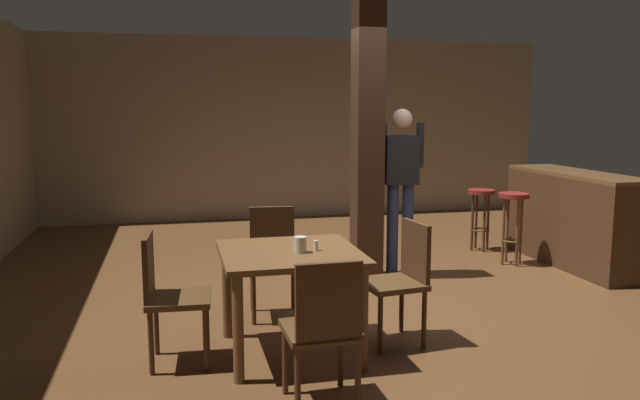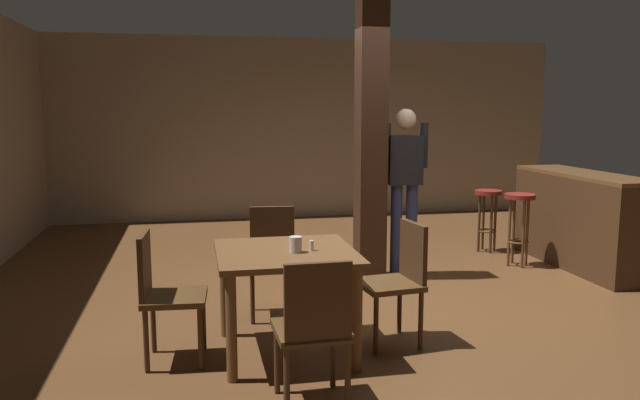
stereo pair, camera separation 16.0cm
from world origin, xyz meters
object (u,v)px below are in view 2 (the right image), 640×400
object	(u,v)px
dining_table	(286,267)
napkin_cup	(296,244)
chair_east	(398,276)
bar_counter	(575,219)
bar_stool_near	(519,213)
salt_shaker	(312,246)
chair_south	(314,325)
standing_person	(405,179)
bar_stool_mid	(488,207)
chair_north	(273,255)
chair_west	(163,290)

from	to	relation	value
dining_table	napkin_cup	world-z (taller)	napkin_cup
chair_east	bar_counter	distance (m)	3.14
chair_east	bar_stool_near	bearing A→B (deg)	43.35
dining_table	salt_shaker	bearing A→B (deg)	-13.58
chair_east	chair_south	size ratio (longest dim) A/B	1.00
salt_shaker	standing_person	xyz separation A→B (m)	(1.33, 1.89, 0.22)
bar_stool_near	bar_stool_mid	world-z (taller)	bar_stool_near
salt_shaker	chair_east	bearing A→B (deg)	5.56
standing_person	chair_east	bearing A→B (deg)	-110.25
chair_north	salt_shaker	xyz separation A→B (m)	(0.16, -0.91, 0.27)
bar_stool_mid	chair_east	bearing A→B (deg)	-127.47
chair_south	salt_shaker	bearing A→B (deg)	80.07
bar_stool_near	standing_person	bearing A→B (deg)	-176.30
dining_table	bar_stool_mid	distance (m)	3.89
bar_stool_mid	dining_table	bearing A→B (deg)	-137.09
chair_east	salt_shaker	distance (m)	0.72
napkin_cup	bar_stool_near	distance (m)	3.46
chair_north	chair_south	bearing A→B (deg)	-89.62
chair_east	dining_table	bearing A→B (deg)	-178.51
salt_shaker	bar_counter	xyz separation A→B (m)	(3.26, 1.82, -0.25)
dining_table	chair_north	xyz separation A→B (m)	(0.02, 0.87, -0.12)
dining_table	standing_person	world-z (taller)	standing_person
napkin_cup	bar_stool_near	size ratio (longest dim) A/B	0.14
chair_west	napkin_cup	xyz separation A→B (m)	(0.90, -0.08, 0.29)
chair_east	bar_stool_mid	size ratio (longest dim) A/B	1.19
chair_south	bar_stool_mid	world-z (taller)	chair_south
chair_west	salt_shaker	size ratio (longest dim) A/B	12.52
chair_east	salt_shaker	xyz separation A→B (m)	(-0.66, -0.06, 0.27)
bar_stool_near	bar_stool_mid	xyz separation A→B (m)	(-0.01, 0.71, -0.04)
salt_shaker	bar_counter	bearing A→B (deg)	29.08
chair_north	standing_person	world-z (taller)	standing_person
chair_west	napkin_cup	world-z (taller)	chair_west
dining_table	chair_west	bearing A→B (deg)	179.74
chair_south	bar_stool_near	size ratio (longest dim) A/B	1.11
chair_west	chair_south	bearing A→B (deg)	-45.44
bar_stool_near	chair_south	bearing A→B (deg)	-135.21
bar_counter	bar_stool_mid	xyz separation A→B (m)	(-0.59, 0.88, 0.02)
salt_shaker	standing_person	world-z (taller)	standing_person
napkin_cup	salt_shaker	size ratio (longest dim) A/B	1.56
salt_shaker	napkin_cup	bearing A→B (deg)	-164.24
bar_stool_near	napkin_cup	bearing A→B (deg)	-144.37
chair_south	chair_west	bearing A→B (deg)	134.56
salt_shaker	bar_stool_mid	size ratio (longest dim) A/B	0.09
chair_north	bar_stool_near	bearing A→B (deg)	20.56
chair_south	chair_north	size ratio (longest dim) A/B	1.00
chair_north	bar_counter	world-z (taller)	bar_counter
chair_west	standing_person	xyz separation A→B (m)	(2.35, 1.84, 0.50)
bar_stool_near	chair_north	bearing A→B (deg)	-159.44
bar_counter	chair_west	bearing A→B (deg)	-157.55
dining_table	bar_counter	bearing A→B (deg)	27.26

